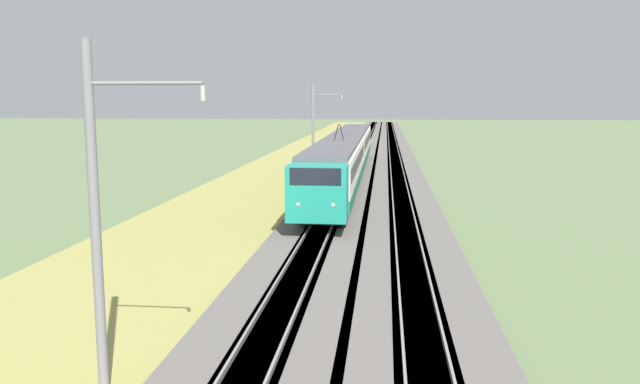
# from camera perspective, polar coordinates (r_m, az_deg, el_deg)

# --- Properties ---
(ballast_main) EXTENTS (240.00, 4.40, 0.30)m
(ballast_main) POSITION_cam_1_polar(r_m,az_deg,el_deg) (54.68, 2.73, 1.77)
(ballast_main) COLOR #605B56
(ballast_main) RESTS_ON ground
(ballast_adjacent) EXTENTS (240.00, 4.40, 0.30)m
(ballast_adjacent) POSITION_cam_1_polar(r_m,az_deg,el_deg) (54.60, 7.04, 1.71)
(ballast_adjacent) COLOR #605B56
(ballast_adjacent) RESTS_ON ground
(track_main) EXTENTS (240.00, 1.57, 0.45)m
(track_main) POSITION_cam_1_polar(r_m,az_deg,el_deg) (54.68, 2.73, 1.78)
(track_main) COLOR #4C4238
(track_main) RESTS_ON ground
(track_adjacent) EXTENTS (240.00, 1.57, 0.45)m
(track_adjacent) POSITION_cam_1_polar(r_m,az_deg,el_deg) (54.60, 7.04, 1.72)
(track_adjacent) COLOR #4C4238
(track_adjacent) RESTS_ON ground
(grass_verge) EXTENTS (240.00, 9.41, 0.12)m
(grass_verge) POSITION_cam_1_polar(r_m,az_deg,el_deg) (55.33, -3.41, 1.75)
(grass_verge) COLOR #99934C
(grass_verge) RESTS_ON ground
(passenger_train) EXTENTS (42.15, 2.89, 4.90)m
(passenger_train) POSITION_cam_1_polar(r_m,az_deg,el_deg) (48.78, 2.36, 3.48)
(passenger_train) COLOR teal
(passenger_train) RESTS_ON ground
(catenary_mast_near) EXTENTS (0.22, 2.56, 7.75)m
(catenary_mast_near) POSITION_cam_1_polar(r_m,az_deg,el_deg) (13.92, -19.63, -2.44)
(catenary_mast_near) COLOR slate
(catenary_mast_near) RESTS_ON ground
(catenary_mast_mid) EXTENTS (0.22, 2.56, 7.82)m
(catenary_mast_mid) POSITION_cam_1_polar(r_m,az_deg,el_deg) (52.66, -0.57, 5.78)
(catenary_mast_mid) COLOR slate
(catenary_mast_mid) RESTS_ON ground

